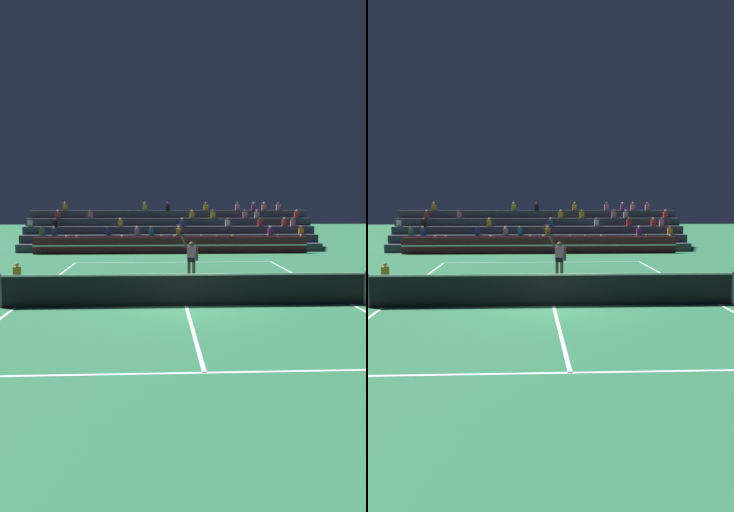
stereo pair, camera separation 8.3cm
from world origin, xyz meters
TOP-DOWN VIEW (x-y plane):
  - ground_plane at (0.00, 0.00)m, footprint 120.00×120.00m
  - court_lines at (0.00, 0.00)m, footprint 11.10×23.90m
  - tennis_net at (0.00, 0.00)m, footprint 12.00×0.10m
  - sponsor_banner_wall at (0.00, 16.66)m, footprint 18.00×0.26m
  - bleacher_stand at (0.01, 20.46)m, footprint 20.73×4.75m
  - ball_kid_courtside at (-6.83, 5.09)m, footprint 0.30×0.36m
  - tennis_player at (0.50, 4.98)m, footprint 1.00×0.40m
  - tennis_ball at (0.85, 6.21)m, footprint 0.07×0.07m

SIDE VIEW (x-z plane):
  - ground_plane at x=0.00m, z-range 0.00..0.00m
  - court_lines at x=0.00m, z-range 0.00..0.01m
  - tennis_ball at x=0.85m, z-range 0.00..0.07m
  - ball_kid_courtside at x=-6.83m, z-range -0.09..0.75m
  - tennis_net at x=0.00m, z-range -0.01..1.09m
  - sponsor_banner_wall at x=0.00m, z-range 0.00..1.10m
  - tennis_player at x=0.50m, z-range -0.25..2.23m
  - bleacher_stand at x=0.01m, z-range -0.67..2.71m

